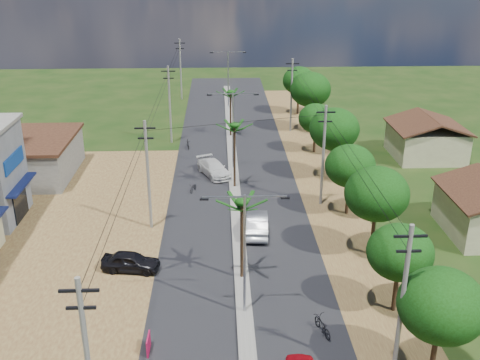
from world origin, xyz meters
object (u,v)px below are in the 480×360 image
at_px(car_silver_mid, 257,224).
at_px(car_white_far, 214,169).
at_px(roadside_sign, 148,344).
at_px(car_parked_dark, 131,262).
at_px(moto_rider_east, 322,326).

height_order(car_silver_mid, car_white_far, car_silver_mid).
height_order(car_silver_mid, roadside_sign, car_silver_mid).
xyz_separation_m(car_silver_mid, car_white_far, (-3.49, 12.57, -0.07)).
xyz_separation_m(car_silver_mid, roadside_sign, (-7.00, -14.08, -0.28)).
relative_size(car_parked_dark, roadside_sign, 3.29).
height_order(car_silver_mid, car_parked_dark, car_silver_mid).
bearing_deg(car_parked_dark, car_white_far, -8.99).
bearing_deg(car_silver_mid, car_parked_dark, 34.13).
xyz_separation_m(car_parked_dark, moto_rider_east, (12.15, -7.47, -0.18)).
bearing_deg(roadside_sign, car_parked_dark, 105.05).
bearing_deg(moto_rider_east, car_parked_dark, -48.52).
bearing_deg(moto_rider_east, car_silver_mid, -93.94).
bearing_deg(car_parked_dark, roadside_sign, -157.23).
relative_size(car_parked_dark, moto_rider_east, 2.09).
relative_size(car_silver_mid, roadside_sign, 3.90).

